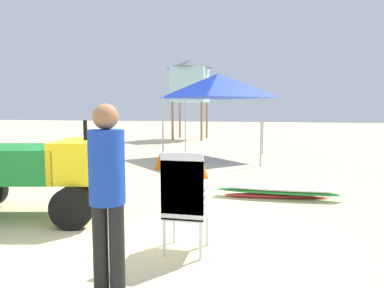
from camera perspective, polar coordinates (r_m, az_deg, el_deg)
The scene contains 9 objects.
ground at distance 4.55m, azimuth -13.83°, elevation -16.04°, with size 80.00×80.00×0.00m, color beige.
utility_cart at distance 5.92m, azimuth -24.24°, elevation -3.42°, with size 2.74×1.76×1.50m.
stacked_plastic_chairs at distance 4.05m, azimuth -1.21°, elevation -8.23°, with size 0.48×0.48×1.20m.
surfboard_pile at distance 6.82m, azimuth 13.71°, elevation -7.51°, with size 2.36×0.52×0.24m.
lifeguard_near_center at distance 3.23m, azimuth -13.58°, elevation -6.65°, with size 0.32×0.32×1.72m.
popup_canopy at distance 11.91m, azimuth 4.22°, elevation 9.37°, with size 3.00×3.00×2.83m.
lifeguard_tower at distance 19.23m, azimuth -0.30°, elevation 10.18°, with size 1.98×1.98×4.27m.
traffic_cone_near at distance 8.11m, azimuth 1.63°, elevation -4.35°, with size 0.35×0.35×0.50m, color orange.
traffic_cone_far at distance 9.77m, azimuth -5.22°, elevation -2.78°, with size 0.32×0.32×0.45m, color orange.
Camera 1 is at (1.90, -3.78, 1.68)m, focal length 32.92 mm.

